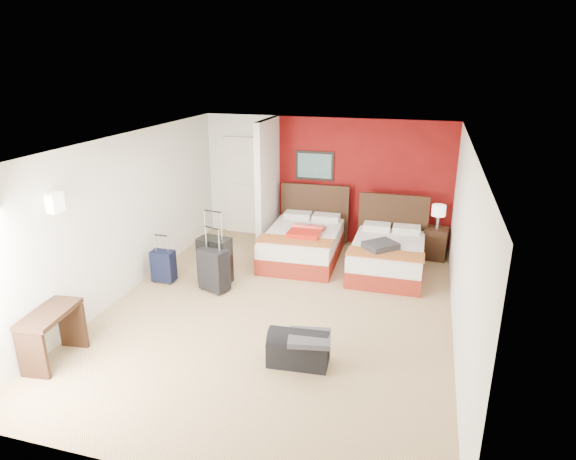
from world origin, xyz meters
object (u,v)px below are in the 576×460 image
(suitcase_charcoal, at_px, (214,271))
(suitcase_navy, at_px, (164,267))
(table_lamp, at_px, (438,217))
(desk, at_px, (53,337))
(bed_right, at_px, (387,258))
(nightstand, at_px, (435,243))
(duffel_bag, at_px, (298,350))
(bed_left, at_px, (302,245))
(suitcase_black, at_px, (215,262))
(red_suitcase_open, at_px, (307,231))

(suitcase_charcoal, xyz_separation_m, suitcase_navy, (-0.95, 0.07, -0.08))
(table_lamp, distance_m, desk, 6.60)
(bed_right, bearing_deg, nightstand, 48.29)
(duffel_bag, bearing_deg, bed_right, 71.52)
(bed_right, xyz_separation_m, table_lamp, (0.81, 0.91, 0.55))
(bed_right, height_order, duffel_bag, bed_right)
(bed_left, xyz_separation_m, suitcase_black, (-1.13, -1.41, 0.11))
(bed_right, bearing_deg, suitcase_black, -155.25)
(red_suitcase_open, xyz_separation_m, duffel_bag, (0.68, -3.16, -0.42))
(nightstand, distance_m, suitcase_black, 4.13)
(table_lamp, bearing_deg, red_suitcase_open, -159.47)
(bed_right, distance_m, duffel_bag, 3.20)
(suitcase_black, xyz_separation_m, desk, (-0.99, -2.64, -0.04))
(bed_right, height_order, suitcase_navy, bed_right)
(bed_left, xyz_separation_m, duffel_bag, (0.78, -3.26, -0.09))
(suitcase_navy, bearing_deg, duffel_bag, -31.77)
(bed_left, relative_size, desk, 2.25)
(bed_left, distance_m, duffel_bag, 3.36)
(nightstand, distance_m, duffel_bag, 4.32)
(suitcase_charcoal, bearing_deg, nightstand, 54.35)
(table_lamp, relative_size, duffel_bag, 0.61)
(bed_left, height_order, table_lamp, table_lamp)
(bed_right, distance_m, nightstand, 1.22)
(bed_right, height_order, table_lamp, table_lamp)
(duffel_bag, bearing_deg, suitcase_black, 131.72)
(suitcase_navy, bearing_deg, suitcase_charcoal, -5.15)
(red_suitcase_open, distance_m, table_lamp, 2.44)
(bed_left, relative_size, duffel_bag, 2.53)
(red_suitcase_open, relative_size, suitcase_navy, 1.50)
(suitcase_black, bearing_deg, desk, -102.46)
(nightstand, xyz_separation_m, desk, (-4.50, -4.80, 0.05))
(suitcase_charcoal, height_order, suitcase_navy, suitcase_charcoal)
(red_suitcase_open, height_order, suitcase_charcoal, suitcase_charcoal)
(suitcase_black, xyz_separation_m, suitcase_charcoal, (0.09, -0.25, -0.05))
(red_suitcase_open, relative_size, duffel_bag, 1.06)
(bed_left, relative_size, table_lamp, 4.18)
(bed_right, xyz_separation_m, suitcase_charcoal, (-2.61, -1.51, 0.07))
(table_lamp, height_order, suitcase_navy, table_lamp)
(bed_right, bearing_deg, table_lamp, 48.29)
(table_lamp, height_order, duffel_bag, table_lamp)
(red_suitcase_open, bearing_deg, suitcase_charcoal, -124.88)
(bed_right, distance_m, suitcase_navy, 3.84)
(bed_right, distance_m, suitcase_charcoal, 3.01)
(bed_right, height_order, suitcase_black, suitcase_black)
(table_lamp, height_order, desk, table_lamp)
(suitcase_charcoal, bearing_deg, duffel_bag, -22.11)
(suitcase_black, distance_m, suitcase_charcoal, 0.28)
(nightstand, bearing_deg, table_lamp, 0.00)
(bed_left, bearing_deg, duffel_bag, -78.45)
(nightstand, height_order, suitcase_black, suitcase_black)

